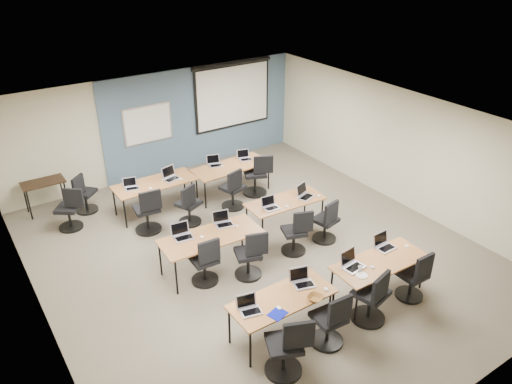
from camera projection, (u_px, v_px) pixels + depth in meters
floor at (256, 252)px, 10.07m from camera, size 8.00×9.00×0.02m
ceiling at (256, 126)px, 8.82m from camera, size 8.00×9.00×0.02m
wall_back at (158, 125)px, 12.76m from camera, size 8.00×0.04×2.70m
wall_front at (459, 334)px, 6.14m from camera, size 8.00×0.04×2.70m
wall_left at (35, 262)px, 7.47m from camera, size 0.04×9.00×2.70m
wall_right at (401, 148)px, 11.42m from camera, size 0.04×9.00×2.70m
blue_accent_panel at (202, 116)px, 13.35m from camera, size 5.50×0.04×2.70m
whiteboard at (148, 124)px, 12.51m from camera, size 1.28×0.03×0.98m
projector_screen at (233, 92)px, 13.52m from camera, size 2.40×0.10×1.82m
training_table_front_left at (282, 300)px, 7.72m from camera, size 1.71×0.71×0.73m
training_table_front_right at (380, 263)px, 8.57m from camera, size 1.74×0.72×0.73m
training_table_mid_left at (211, 238)px, 9.28m from camera, size 1.92×0.80×0.73m
training_table_mid_right at (285, 203)px, 10.49m from camera, size 1.69×0.70×0.73m
training_table_back_left at (155, 184)px, 11.25m from camera, size 1.87×0.78×0.73m
training_table_back_right at (230, 167)px, 12.04m from camera, size 1.91×0.79×0.73m
laptop_0 at (249, 307)px, 7.41m from camera, size 0.31×0.27×0.24m
mouse_0 at (279, 308)px, 7.48m from camera, size 0.09×0.11×0.03m
task_chair_0 at (287, 351)px, 7.13m from camera, size 0.59×0.56×1.03m
laptop_1 at (302, 280)px, 7.98m from camera, size 0.33×0.28×0.25m
mouse_1 at (326, 289)px, 7.86m from camera, size 0.07×0.11×0.04m
task_chair_1 at (331, 324)px, 7.64m from camera, size 0.52×0.52×1.00m
laptop_2 at (352, 263)px, 8.39m from camera, size 0.36×0.31×0.27m
mouse_2 at (373, 267)px, 8.38m from camera, size 0.07×0.10×0.03m
task_chair_2 at (372, 300)px, 8.10m from camera, size 0.57×0.57×1.04m
laptop_3 at (384, 244)px, 8.90m from camera, size 0.34×0.29×0.26m
mouse_3 at (407, 246)px, 8.94m from camera, size 0.06×0.09×0.03m
task_chair_3 at (414, 279)px, 8.64m from camera, size 0.49×0.49×0.97m
laptop_4 at (182, 234)px, 9.20m from camera, size 0.35×0.30×0.27m
mouse_4 at (202, 237)px, 9.21m from camera, size 0.08×0.11×0.04m
task_chair_4 at (206, 264)px, 9.02m from camera, size 0.50×0.50×0.99m
laptop_5 at (223, 221)px, 9.60m from camera, size 0.34×0.29×0.26m
mouse_5 at (237, 226)px, 9.55m from camera, size 0.07×0.10×0.03m
task_chair_5 at (250, 258)px, 9.18m from camera, size 0.53×0.51×0.99m
laptop_6 at (270, 205)px, 10.17m from camera, size 0.31×0.26×0.24m
mouse_6 at (287, 207)px, 10.22m from camera, size 0.08×0.10×0.03m
task_chair_6 at (296, 235)px, 9.88m from camera, size 0.52×0.50×0.98m
laptop_7 at (304, 194)px, 10.60m from camera, size 0.36×0.30×0.27m
mouse_7 at (319, 196)px, 10.64m from camera, size 0.07×0.10×0.03m
task_chair_7 at (326, 224)px, 10.25m from camera, size 0.50×0.50×0.98m
laptop_8 at (131, 186)px, 10.95m from camera, size 0.30×0.25×0.23m
mouse_8 at (150, 188)px, 10.95m from camera, size 0.07×0.11×0.03m
task_chair_8 at (148, 214)px, 10.57m from camera, size 0.57×0.57×1.04m
laptop_9 at (170, 176)px, 11.37m from camera, size 0.36×0.31×0.27m
mouse_9 at (181, 179)px, 11.37m from camera, size 0.07×0.10×0.04m
task_chair_9 at (189, 208)px, 10.85m from camera, size 0.55×0.51×0.99m
laptop_10 at (215, 163)px, 12.03m from camera, size 0.32×0.27×0.25m
mouse_10 at (222, 166)px, 11.98m from camera, size 0.07×0.11×0.04m
task_chair_10 at (233, 192)px, 11.49m from camera, size 0.54×0.53×1.01m
laptop_11 at (245, 157)px, 12.34m from camera, size 0.31×0.26×0.24m
mouse_11 at (257, 157)px, 12.46m from camera, size 0.08×0.11×0.04m
task_chair_11 at (257, 178)px, 12.10m from camera, size 0.62×0.58×1.05m
blue_mousepad at (278, 314)px, 7.37m from camera, size 0.32×0.29×0.01m
snack_bowl at (315, 298)px, 7.65m from camera, size 0.34×0.34×0.06m
snack_plate at (362, 275)px, 8.19m from camera, size 0.24×0.24×0.01m
coffee_cup at (360, 269)px, 8.29m from camera, size 0.08×0.08×0.07m
utility_table at (43, 185)px, 11.25m from camera, size 0.93×0.52×0.75m
spare_chair_a at (84, 197)px, 11.33m from camera, size 0.58×0.50×0.98m
spare_chair_b at (70, 212)px, 10.69m from camera, size 0.59×0.51×0.99m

